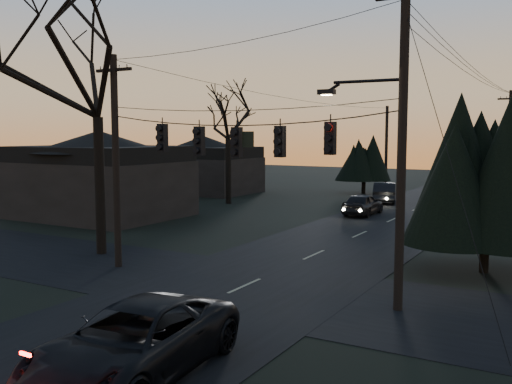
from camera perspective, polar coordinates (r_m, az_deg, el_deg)
The scene contains 16 objects.
main_road at distance 29.33m, azimuth 9.01°, elevation -4.81°, with size 8.00×120.00×0.02m, color black.
cross_road at distance 20.52m, azimuth -1.15°, elevation -9.39°, with size 60.00×7.00×0.02m, color black.
utility_pole_right at distance 18.41m, azimuth 13.98°, elevation -11.39°, with size 5.00×0.30×10.00m, color black, non-canonical shape.
utility_pole_left at distance 24.08m, azimuth -13.58°, elevation -7.28°, with size 1.80×0.30×8.50m, color black, non-canonical shape.
utility_pole_far_r at distance 45.52m, azimuth 23.73°, elevation -1.45°, with size 1.80×0.30×8.50m, color black, non-canonical shape.
utility_pole_far_l at distance 55.65m, azimuth 12.81°, elevation 0.14°, with size 0.30×0.30×8.00m, color black, non-canonical shape.
span_signal_assembly at distance 19.92m, azimuth -1.78°, elevation 5.23°, with size 11.50×0.44×1.66m.
bare_tree_left at distance 26.47m, azimuth -15.68°, elevation 12.53°, with size 10.91×10.91×12.26m.
evergreen_right at distance 23.62m, azimuth 22.19°, elevation 2.69°, with size 4.47×4.47×7.36m.
bare_tree_dist at distance 43.96m, azimuth -2.81°, elevation 7.90°, with size 6.40×6.40×9.99m.
evergreen_dist at distance 52.14m, azimuth 10.76°, elevation 3.47°, with size 3.39×3.39×5.46m.
house_left_near at distance 38.40m, azimuth -15.35°, elevation 1.76°, with size 10.00×8.00×5.60m.
house_left_far at distance 52.59m, azimuth -5.23°, elevation 2.78°, with size 9.00×7.00×5.20m.
suv_near at distance 13.34m, azimuth -12.02°, elevation -14.46°, with size 2.66×5.76×1.60m, color black.
sedan_oncoming_a at distance 38.54m, azimuth 10.63°, elevation -1.21°, with size 1.71×4.26×1.45m, color black.
sedan_oncoming_b at distance 45.90m, azimuth 12.74°, elevation -0.07°, with size 1.65×4.72×1.56m, color black.
Camera 1 is at (10.22, -6.96, 5.41)m, focal length 40.00 mm.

